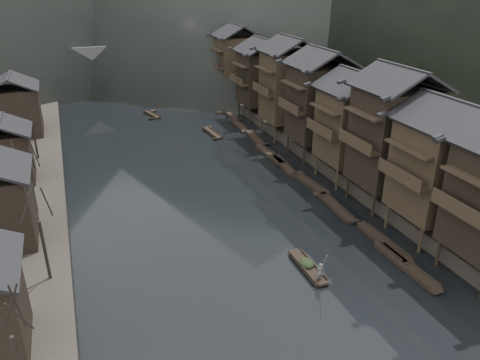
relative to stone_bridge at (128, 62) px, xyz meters
name	(u,v)px	position (x,y,z in m)	size (l,w,h in m)	color
water	(257,264)	(0.00, -72.00, -5.11)	(300.00, 300.00, 0.00)	black
right_bank	(351,103)	(35.00, -32.00, -4.21)	(40.00, 200.00, 1.80)	#2D2823
stilt_houses	(326,95)	(17.28, -52.65, 3.67)	(9.00, 67.60, 14.95)	black
left_houses	(1,154)	(-20.50, -51.88, 0.55)	(8.10, 53.20, 8.73)	black
bare_trees	(35,158)	(-17.00, -56.78, 1.44)	(3.95, 59.69, 7.90)	black
moored_sampans	(262,145)	(11.84, -45.02, -4.91)	(3.02, 72.49, 0.47)	black
midriver_boats	(177,116)	(3.87, -26.62, -4.91)	(8.69, 27.15, 0.45)	black
stone_bridge	(128,62)	(0.00, 0.00, 0.00)	(40.00, 6.00, 9.00)	#4C4C4F
hero_sampan	(308,267)	(3.69, -74.17, -4.91)	(1.19, 5.47, 0.44)	black
cargo_heap	(307,260)	(3.69, -73.92, -4.31)	(1.20, 1.58, 0.72)	black
boatman	(320,269)	(3.70, -76.08, -3.86)	(0.59, 0.39, 1.62)	slate
bamboo_pole	(325,239)	(3.90, -76.08, -1.11)	(0.06, 0.06, 4.42)	#8C7A51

